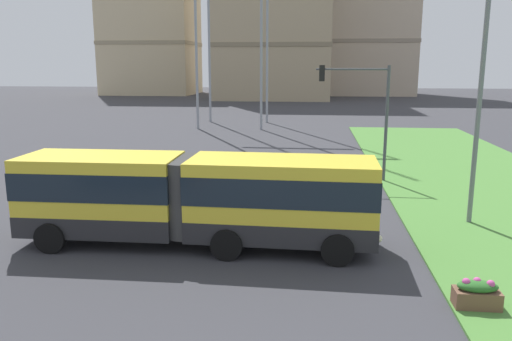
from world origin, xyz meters
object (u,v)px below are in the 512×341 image
articulated_bus (196,198)px  streetlight_median (480,98)px  car_white_van (138,169)px  flower_planter_2 (477,294)px  traffic_light_far_right (363,103)px

articulated_bus → streetlight_median: bearing=19.3°
car_white_van → flower_planter_2: 17.82m
car_white_van → traffic_light_far_right: 11.92m
traffic_light_far_right → streetlight_median: streetlight_median is taller
flower_planter_2 → traffic_light_far_right: bearing=96.4°
car_white_van → traffic_light_far_right: size_ratio=0.75×
car_white_van → streetlight_median: 16.14m
car_white_van → streetlight_median: size_ratio=0.52×
articulated_bus → streetlight_median: 10.85m
car_white_van → flower_planter_2: car_white_van is taller
articulated_bus → car_white_van: bearing=120.3°
flower_planter_2 → streetlight_median: 8.64m
articulated_bus → traffic_light_far_right: size_ratio=2.00×
car_white_van → articulated_bus: bearing=-59.7°
articulated_bus → traffic_light_far_right: (6.32, 10.34, 2.43)m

